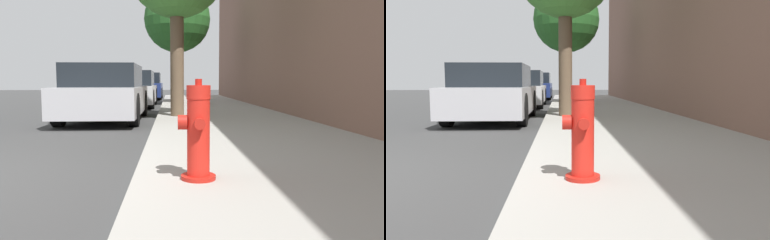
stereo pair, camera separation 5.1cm
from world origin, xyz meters
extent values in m
cube|color=#99968E|center=(3.83, 0.00, 0.06)|extent=(3.36, 40.00, 0.12)
cylinder|color=red|center=(2.73, -0.30, 0.14)|extent=(0.30, 0.30, 0.04)
cylinder|color=red|center=(2.73, -0.30, 0.49)|extent=(0.20, 0.20, 0.66)
cylinder|color=red|center=(2.73, -0.30, 0.87)|extent=(0.21, 0.21, 0.12)
cylinder|color=red|center=(2.73, -0.30, 0.96)|extent=(0.06, 0.06, 0.05)
cylinder|color=red|center=(2.73, -0.43, 0.62)|extent=(0.09, 0.07, 0.09)
cylinder|color=red|center=(2.73, -0.17, 0.62)|extent=(0.09, 0.07, 0.09)
cylinder|color=red|center=(2.59, -0.30, 0.62)|extent=(0.08, 0.13, 0.13)
cube|color=#B7B7BC|center=(0.90, 5.86, 0.52)|extent=(1.76, 4.08, 0.64)
cube|color=black|center=(0.90, 5.69, 1.10)|extent=(1.62, 2.24, 0.53)
cylinder|color=black|center=(0.10, 7.12, 0.36)|extent=(0.20, 0.72, 0.72)
cylinder|color=black|center=(1.71, 7.12, 0.36)|extent=(0.20, 0.72, 0.72)
cylinder|color=black|center=(0.10, 4.59, 0.36)|extent=(0.20, 0.72, 0.72)
cylinder|color=black|center=(1.71, 4.59, 0.36)|extent=(0.20, 0.72, 0.72)
cube|color=silver|center=(0.98, 10.94, 0.50)|extent=(1.82, 4.00, 0.62)
cube|color=black|center=(0.98, 10.78, 1.09)|extent=(1.68, 2.20, 0.55)
cylinder|color=black|center=(0.15, 12.18, 0.34)|extent=(0.20, 0.68, 0.68)
cylinder|color=black|center=(1.81, 12.18, 0.34)|extent=(0.20, 0.68, 0.68)
cylinder|color=black|center=(0.15, 9.70, 0.34)|extent=(0.20, 0.68, 0.68)
cylinder|color=black|center=(1.81, 9.70, 0.34)|extent=(0.20, 0.68, 0.68)
cube|color=navy|center=(1.10, 17.05, 0.53)|extent=(1.80, 4.03, 0.70)
cube|color=black|center=(1.10, 16.89, 1.15)|extent=(1.65, 2.22, 0.55)
cylinder|color=black|center=(0.28, 18.30, 0.32)|extent=(0.20, 0.63, 0.63)
cylinder|color=black|center=(1.92, 18.30, 0.32)|extent=(0.20, 0.63, 0.63)
cylinder|color=black|center=(0.28, 15.80, 0.32)|extent=(0.20, 0.63, 0.63)
cylinder|color=black|center=(1.92, 15.80, 0.32)|extent=(0.20, 0.63, 0.63)
cylinder|color=brown|center=(2.65, 5.76, 1.52)|extent=(0.33, 0.33, 2.80)
cylinder|color=brown|center=(2.76, 11.68, 1.35)|extent=(0.25, 0.25, 2.46)
sphere|color=#265B23|center=(2.76, 11.68, 3.44)|extent=(2.63, 2.63, 2.63)
camera|label=1|loc=(2.49, -3.47, 0.96)|focal=35.00mm
camera|label=2|loc=(2.55, -3.47, 0.96)|focal=35.00mm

